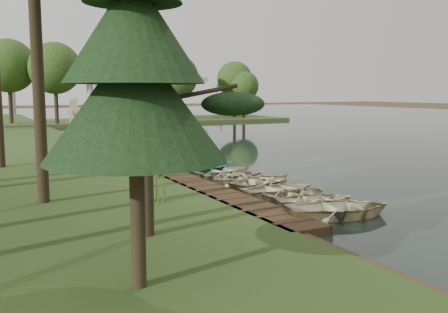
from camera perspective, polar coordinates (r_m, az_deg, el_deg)
name	(u,v)px	position (r m, az deg, el deg)	size (l,w,h in m)	color
ground	(234,189)	(23.09, 1.13, -3.71)	(300.00, 300.00, 0.00)	#3D2F1D
water	(388,132)	(57.26, 18.24, 2.63)	(130.00, 200.00, 0.05)	black
boardwalk	(202,189)	(22.36, -2.48, -3.70)	(1.60, 16.00, 0.30)	#352514
peninsula	(115,121)	(72.52, -12.31, 3.93)	(50.00, 14.00, 0.45)	#37451E
far_trees	(90,77)	(71.63, -15.05, 8.77)	(45.60, 5.60, 8.80)	black
bridge	(61,81)	(141.83, -18.17, 8.15)	(95.90, 4.00, 8.60)	#A5A5A0
building_a	(107,77)	(165.10, -13.20, 8.84)	(10.00, 8.00, 18.00)	#A5A5A0
rowboat_0	(339,206)	(18.21, 13.06, -5.51)	(2.75, 3.85, 0.80)	#C8BD91
rowboat_1	(315,198)	(19.70, 10.39, -4.67)	(2.26, 3.16, 0.66)	#C8BD91
rowboat_2	(297,192)	(20.83, 8.31, -4.00)	(2.16, 3.03, 0.63)	#C8BD91
rowboat_3	(279,187)	(21.44, 6.34, -3.54)	(2.43, 3.40, 0.70)	#C8BD91
rowboat_4	(264,179)	(23.08, 4.63, -2.63)	(2.68, 3.76, 0.78)	#C8BD91
rowboat_5	(245,178)	(23.93, 2.39, -2.43)	(2.18, 3.05, 0.63)	#C8BD91
rowboat_6	(233,173)	(25.12, 1.08, -1.94)	(2.22, 3.10, 0.64)	#C8BD91
rowboat_7	(221,169)	(26.23, -0.30, -1.50)	(2.35, 3.29, 0.68)	#C8BD91
rowboat_8	(209,166)	(27.30, -1.75, -1.08)	(2.55, 3.57, 0.74)	teal
rowboat_9	(203,163)	(28.48, -2.39, -0.78)	(2.40, 3.36, 0.70)	#C8BD91
rowboat_10	(194,160)	(29.54, -3.45, -0.38)	(2.77, 3.88, 0.80)	#C8BD91
stored_rowboat	(78,155)	(30.88, -16.38, 0.12)	(2.70, 3.79, 0.78)	#C8BD91
pine_tree	(134,62)	(10.48, -10.23, 10.60)	(3.80, 3.80, 7.83)	black
reeds_0	(160,188)	(19.13, -7.30, -3.60)	(0.60, 0.60, 1.05)	#3F661E
reeds_1	(158,166)	(24.65, -7.58, -1.14)	(0.60, 0.60, 1.04)	#3F661E
reeds_2	(138,161)	(26.40, -9.82, -0.49)	(0.60, 0.60, 1.15)	#3F661E
reeds_3	(137,161)	(26.92, -9.94, -0.49)	(0.60, 0.60, 1.01)	#3F661E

